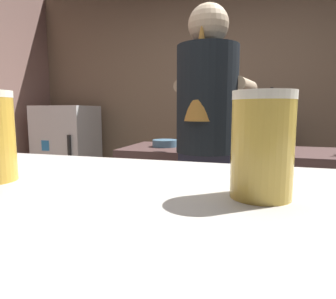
% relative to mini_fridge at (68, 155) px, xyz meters
% --- Properties ---
extents(wall_back, '(5.20, 0.10, 2.70)m').
position_rel_mini_fridge_xyz_m(wall_back, '(2.02, 0.45, 0.74)').
color(wall_back, '#8D7359').
rests_on(wall_back, ground).
extents(prep_counter, '(2.10, 0.60, 0.89)m').
position_rel_mini_fridge_xyz_m(prep_counter, '(2.37, -1.03, -0.16)').
color(prep_counter, '#4C3533').
rests_on(prep_counter, ground).
extents(back_shelf, '(0.86, 0.36, 1.14)m').
position_rel_mini_fridge_xyz_m(back_shelf, '(2.09, 0.17, -0.04)').
color(back_shelf, '#3E3A36').
rests_on(back_shelf, ground).
extents(mini_fridge, '(0.67, 0.58, 1.22)m').
position_rel_mini_fridge_xyz_m(mini_fridge, '(0.00, 0.00, 0.00)').
color(mini_fridge, white).
rests_on(mini_fridge, ground).
extents(bartender, '(0.47, 0.54, 1.73)m').
position_rel_mini_fridge_xyz_m(bartender, '(1.98, -1.49, 0.40)').
color(bartender, '#242435').
rests_on(bartender, ground).
extents(mixing_bowl, '(0.19, 0.19, 0.05)m').
position_rel_mini_fridge_xyz_m(mixing_bowl, '(1.60, -1.04, 0.31)').
color(mixing_bowl, slate).
rests_on(mixing_bowl, prep_counter).
extents(chefs_knife, '(0.24, 0.10, 0.01)m').
position_rel_mini_fridge_xyz_m(chefs_knife, '(2.26, -1.08, 0.29)').
color(chefs_knife, silver).
rests_on(chefs_knife, prep_counter).
extents(pint_glass_near, '(0.08, 0.08, 0.13)m').
position_rel_mini_fridge_xyz_m(pint_glass_near, '(2.26, -2.76, 0.51)').
color(pint_glass_near, gold).
rests_on(pint_glass_near, bar_counter).
extents(bottle_soy, '(0.07, 0.07, 0.19)m').
position_rel_mini_fridge_xyz_m(bottle_soy, '(2.04, 0.14, 0.61)').
color(bottle_soy, red).
rests_on(bottle_soy, back_shelf).
extents(bottle_vinegar, '(0.06, 0.06, 0.26)m').
position_rel_mini_fridge_xyz_m(bottle_vinegar, '(2.39, 0.12, 0.63)').
color(bottle_vinegar, '#4F8429').
rests_on(bottle_vinegar, back_shelf).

